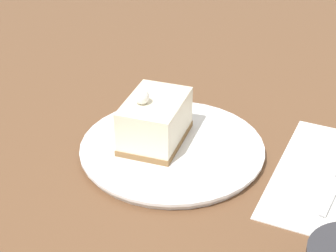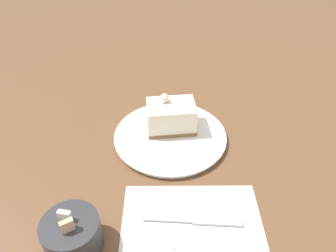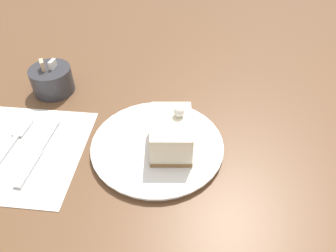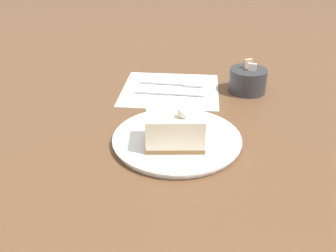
{
  "view_description": "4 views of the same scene",
  "coord_description": "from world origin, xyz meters",
  "px_view_note": "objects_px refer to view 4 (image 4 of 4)",
  "views": [
    {
      "loc": [
        -0.14,
        0.63,
        0.43
      ],
      "look_at": [
        0.01,
        0.0,
        0.03
      ],
      "focal_mm": 60.0,
      "sensor_mm": 36.0,
      "label": 1
    },
    {
      "loc": [
        -0.53,
        0.13,
        0.48
      ],
      "look_at": [
        -0.01,
        0.02,
        0.05
      ],
      "focal_mm": 35.0,
      "sensor_mm": 36.0,
      "label": 2
    },
    {
      "loc": [
        -0.02,
        -0.41,
        0.45
      ],
      "look_at": [
        0.02,
        0.03,
        0.04
      ],
      "focal_mm": 35.0,
      "sensor_mm": 36.0,
      "label": 3
    },
    {
      "loc": [
        0.61,
        -0.07,
        0.38
      ],
      "look_at": [
        0.01,
        -0.0,
        0.04
      ],
      "focal_mm": 40.0,
      "sensor_mm": 36.0,
      "label": 4
    }
  ],
  "objects_px": {
    "fork": "(177,84)",
    "knife": "(163,93)",
    "plate": "(177,140)",
    "cake_slice": "(175,129)",
    "sugar_bowl": "(248,80)"
  },
  "relations": [
    {
      "from": "knife",
      "to": "plate",
      "type": "bearing_deg",
      "value": 16.78
    },
    {
      "from": "sugar_bowl",
      "to": "knife",
      "type": "bearing_deg",
      "value": -90.6
    },
    {
      "from": "cake_slice",
      "to": "fork",
      "type": "xyz_separation_m",
      "value": [
        -0.3,
        0.04,
        -0.04
      ]
    },
    {
      "from": "plate",
      "to": "cake_slice",
      "type": "relative_size",
      "value": 2.19
    },
    {
      "from": "knife",
      "to": "sugar_bowl",
      "type": "relative_size",
      "value": 1.83
    },
    {
      "from": "plate",
      "to": "knife",
      "type": "relative_size",
      "value": 1.48
    },
    {
      "from": "fork",
      "to": "knife",
      "type": "relative_size",
      "value": 0.96
    },
    {
      "from": "fork",
      "to": "cake_slice",
      "type": "bearing_deg",
      "value": 7.01
    },
    {
      "from": "knife",
      "to": "sugar_bowl",
      "type": "distance_m",
      "value": 0.21
    },
    {
      "from": "plate",
      "to": "sugar_bowl",
      "type": "bearing_deg",
      "value": 137.77
    },
    {
      "from": "fork",
      "to": "knife",
      "type": "bearing_deg",
      "value": -23.85
    },
    {
      "from": "plate",
      "to": "cake_slice",
      "type": "bearing_deg",
      "value": -18.85
    },
    {
      "from": "fork",
      "to": "knife",
      "type": "height_order",
      "value": "same"
    },
    {
      "from": "cake_slice",
      "to": "plate",
      "type": "bearing_deg",
      "value": 166.89
    },
    {
      "from": "cake_slice",
      "to": "knife",
      "type": "height_order",
      "value": "cake_slice"
    }
  ]
}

